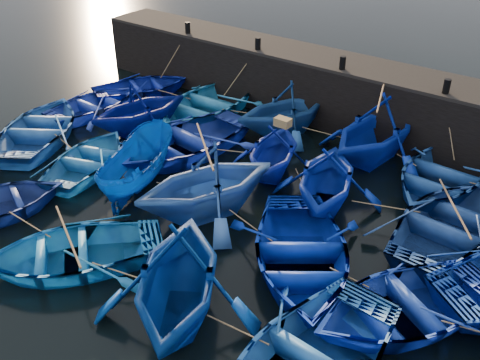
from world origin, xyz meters
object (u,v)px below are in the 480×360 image
Objects in this scene: boat_8 at (185,140)px; boat_0 at (142,87)px; boat_13 at (41,128)px; wooden_crate at (283,122)px.

boat_0 is at bearing 158.02° from boat_8.
boat_8 is 1.05× the size of boat_13.
wooden_crate is (9.24, -2.23, 1.65)m from boat_0.
boat_13 is (-5.21, -2.61, -0.03)m from boat_8.
wooden_crate is at bearing 167.26° from boat_13.
boat_8 is at bearing 178.13° from boat_0.
wooden_crate is at bearing -166.65° from boat_0.
boat_13 reaches higher than boat_0.
boat_13 is (0.26, -5.62, 0.09)m from boat_0.
wooden_crate reaches higher than boat_0.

